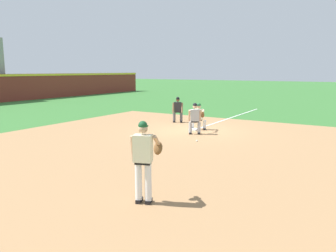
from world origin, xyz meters
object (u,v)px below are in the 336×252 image
(first_base_bag, at_px, (194,129))
(baseball, at_px, (197,141))
(first_baseman, at_px, (199,115))
(umpire, at_px, (178,109))
(pitcher, at_px, (144,157))
(baserunner, at_px, (195,117))

(first_base_bag, xyz_separation_m, baseball, (-2.27, -1.31, -0.01))
(first_baseman, height_order, umpire, umpire)
(first_base_bag, distance_m, baseball, 2.62)
(baseball, distance_m, first_baseman, 2.87)
(first_base_bag, bearing_deg, first_baseman, -29.58)
(pitcher, bearing_deg, first_base_bag, 20.26)
(baseball, bearing_deg, umpire, 38.76)
(first_baseman, distance_m, baserunner, 1.16)
(pitcher, distance_m, baserunner, 8.20)
(baseball, xyz_separation_m, pitcher, (-6.32, -1.86, 1.02))
(baseball, bearing_deg, first_baseman, 24.77)
(first_base_bag, height_order, pitcher, pitcher)
(pitcher, relative_size, baserunner, 1.27)
(baserunner, bearing_deg, first_baseman, 16.75)
(baseball, bearing_deg, pitcher, -163.63)
(first_base_bag, distance_m, baserunner, 1.23)
(umpire, bearing_deg, first_baseman, -126.17)
(pitcher, height_order, baserunner, pitcher)
(first_base_bag, distance_m, pitcher, 9.21)
(first_base_bag, xyz_separation_m, first_baseman, (0.26, -0.15, 0.69))
(baseball, xyz_separation_m, umpire, (4.06, 3.26, 0.76))
(first_baseman, bearing_deg, pitcher, -161.14)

